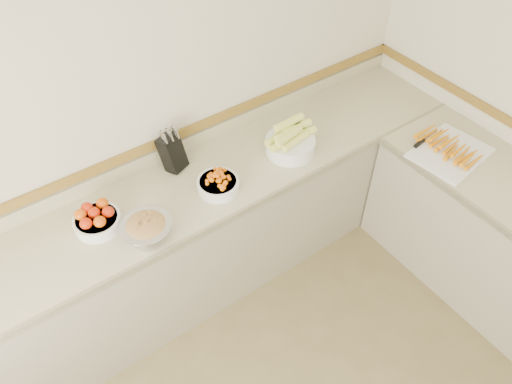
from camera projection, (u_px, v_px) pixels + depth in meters
back_wall at (138, 113)px, 2.80m from camera, size 4.00×0.00×4.00m
counter_back at (183, 244)px, 3.22m from camera, size 4.00×0.65×1.08m
knife_block at (172, 152)px, 2.99m from camera, size 0.17×0.18×0.30m
tomato_bowl at (97, 219)px, 2.71m from camera, size 0.26×0.26×0.13m
cherry_tomato_bowl at (218, 183)px, 2.91m from camera, size 0.25×0.25×0.13m
corn_bowl at (290, 141)px, 3.12m from camera, size 0.35×0.32×0.23m
rhubarb_bowl at (147, 230)px, 2.62m from camera, size 0.28×0.28×0.16m
cutting_board at (449, 150)px, 3.16m from camera, size 0.52×0.46×0.07m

